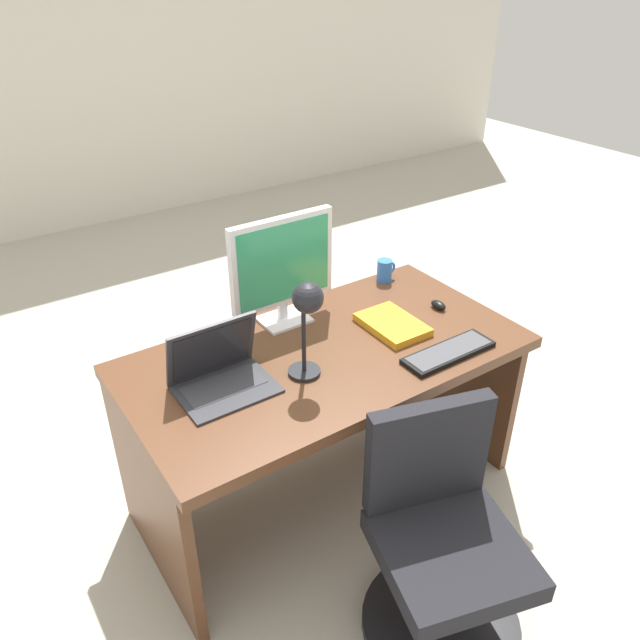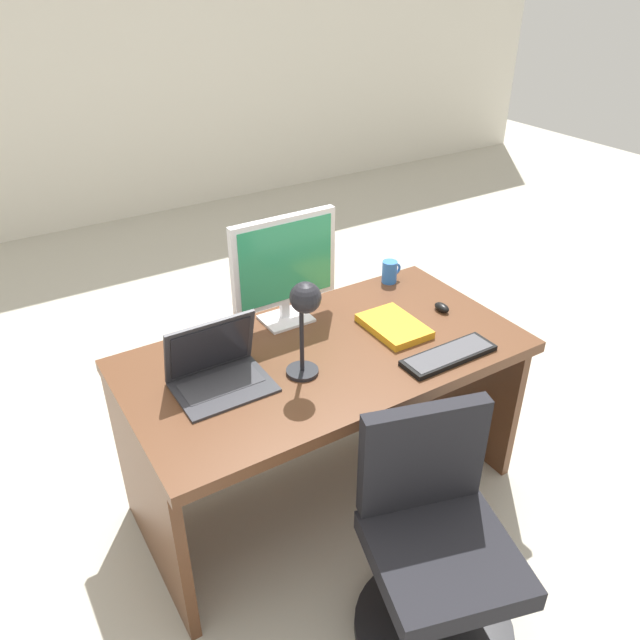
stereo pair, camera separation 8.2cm
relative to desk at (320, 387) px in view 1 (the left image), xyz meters
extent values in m
plane|color=#B7B2A3|center=(0.00, 1.46, -0.55)|extent=(12.00, 12.00, 0.00)
cube|color=silver|center=(0.00, 3.74, 0.85)|extent=(10.00, 0.10, 2.80)
cube|color=#56331E|center=(0.00, -0.04, 0.18)|extent=(1.56, 0.82, 0.05)
cube|color=#56331E|center=(-0.76, -0.04, -0.20)|extent=(0.04, 0.72, 0.70)
cube|color=#56331E|center=(0.76, -0.04, -0.20)|extent=(0.04, 0.72, 0.70)
cube|color=#56331E|center=(0.00, 0.26, -0.16)|extent=(1.37, 0.02, 0.49)
cube|color=silver|center=(-0.01, 0.25, 0.21)|extent=(0.20, 0.16, 0.01)
cube|color=silver|center=(-0.01, 0.26, 0.25)|extent=(0.04, 0.02, 0.08)
cube|color=silver|center=(-0.01, 0.25, 0.48)|extent=(0.46, 0.04, 0.37)
cube|color=#2D9966|center=(-0.01, 0.23, 0.48)|extent=(0.41, 0.00, 0.33)
cube|color=#2D2D33|center=(-0.44, -0.05, 0.21)|extent=(0.34, 0.25, 0.01)
cube|color=#38383D|center=(-0.44, -0.03, 0.21)|extent=(0.29, 0.14, 0.00)
cube|color=#2D2D33|center=(-0.44, 0.04, 0.33)|extent=(0.34, 0.08, 0.23)
cube|color=black|center=(-0.44, 0.03, 0.32)|extent=(0.30, 0.06, 0.20)
cube|color=black|center=(0.38, -0.33, 0.21)|extent=(0.39, 0.12, 0.02)
cube|color=#47474C|center=(0.38, -0.33, 0.22)|extent=(0.36, 0.11, 0.00)
ellipsoid|color=black|center=(0.59, -0.05, 0.22)|extent=(0.04, 0.08, 0.03)
cylinder|color=black|center=(-0.15, -0.12, 0.21)|extent=(0.12, 0.12, 0.01)
cylinder|color=black|center=(-0.15, -0.12, 0.35)|extent=(0.02, 0.02, 0.28)
sphere|color=black|center=(-0.15, -0.15, 0.53)|extent=(0.11, 0.11, 0.11)
cube|color=orange|center=(0.32, -0.05, 0.22)|extent=(0.20, 0.29, 0.03)
cylinder|color=blue|center=(0.57, 0.30, 0.25)|extent=(0.07, 0.07, 0.11)
torus|color=blue|center=(0.60, 0.30, 0.26)|extent=(0.06, 0.01, 0.06)
cylinder|color=black|center=(-0.03, -0.82, -0.53)|extent=(0.56, 0.56, 0.04)
cylinder|color=black|center=(-0.03, -0.82, -0.35)|extent=(0.05, 0.05, 0.31)
cube|color=black|center=(-0.03, -0.82, -0.16)|extent=(0.57, 0.57, 0.08)
cube|color=black|center=(0.03, -0.61, 0.09)|extent=(0.44, 0.18, 0.41)
camera|label=1|loc=(-1.15, -1.70, 1.54)|focal=35.02mm
camera|label=2|loc=(-1.08, -1.75, 1.54)|focal=35.02mm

